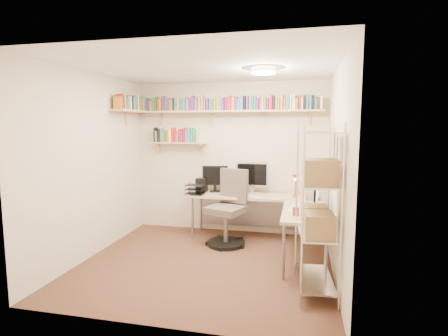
% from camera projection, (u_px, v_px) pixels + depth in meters
% --- Properties ---
extents(ground, '(3.20, 3.20, 0.00)m').
position_uv_depth(ground, '(206.00, 263.00, 4.57)').
color(ground, '#43271C').
rests_on(ground, ground).
extents(room_shell, '(3.24, 3.04, 2.52)m').
position_uv_depth(room_shell, '(205.00, 145.00, 4.38)').
color(room_shell, beige).
rests_on(room_shell, ground).
extents(wall_shelves, '(3.12, 1.09, 0.79)m').
position_uv_depth(wall_shelves, '(201.00, 111.00, 5.67)').
color(wall_shelves, tan).
rests_on(wall_shelves, ground).
extents(corner_desk, '(2.12, 1.78, 1.21)m').
position_uv_depth(corner_desk, '(254.00, 198.00, 5.30)').
color(corner_desk, '#CFB486').
rests_on(corner_desk, ground).
extents(office_chair, '(0.65, 0.65, 1.13)m').
position_uv_depth(office_chair, '(228.00, 213.00, 5.26)').
color(office_chair, black).
rests_on(office_chair, ground).
extents(wire_rack, '(0.45, 0.82, 1.82)m').
position_uv_depth(wire_rack, '(317.00, 198.00, 3.65)').
color(wire_rack, silver).
rests_on(wire_rack, ground).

